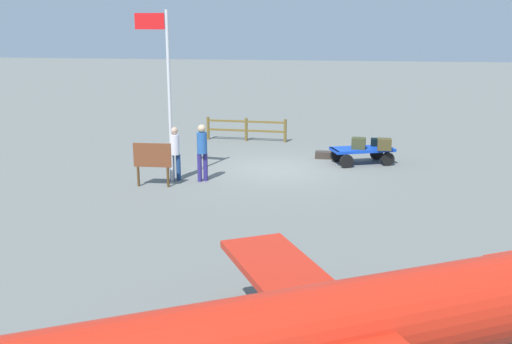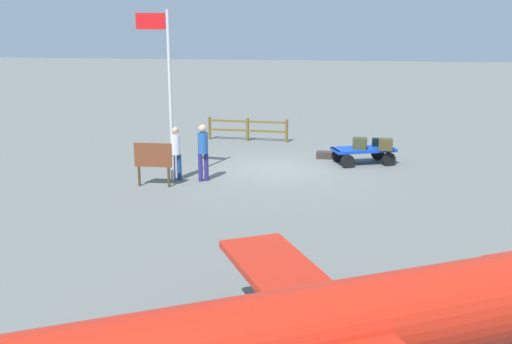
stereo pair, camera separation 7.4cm
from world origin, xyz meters
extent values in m
plane|color=slate|center=(0.00, 0.00, 0.00)|extent=(120.00, 120.00, 0.00)
cube|color=#113CBB|center=(-2.94, -1.32, 0.52)|extent=(2.35, 1.64, 0.10)
cube|color=#113CBB|center=(-1.97, -0.95, 0.52)|extent=(0.39, 0.84, 0.10)
cylinder|color=black|center=(-2.40, -0.60, 0.23)|extent=(0.48, 0.28, 0.47)
cylinder|color=black|center=(-2.06, -1.49, 0.23)|extent=(0.48, 0.28, 0.47)
cylinder|color=black|center=(-3.82, -1.15, 0.23)|extent=(0.48, 0.28, 0.47)
cylinder|color=black|center=(-3.47, -2.04, 0.23)|extent=(0.48, 0.28, 0.47)
cube|color=#373A21|center=(-2.80, -1.15, 0.76)|extent=(0.50, 0.42, 0.39)
cube|color=#433B20|center=(-3.68, -1.12, 0.77)|extent=(0.47, 0.40, 0.39)
cube|color=black|center=(-3.52, -1.80, 0.70)|extent=(0.56, 0.35, 0.26)
cube|color=#352D27|center=(-1.56, -1.98, 0.13)|extent=(0.61, 0.39, 0.25)
cylinder|color=navy|center=(2.85, 1.85, 0.42)|extent=(0.14, 0.14, 0.84)
cylinder|color=navy|center=(3.03, 1.92, 0.42)|extent=(0.14, 0.14, 0.84)
cylinder|color=white|center=(2.94, 1.88, 1.16)|extent=(0.40, 0.40, 0.64)
sphere|color=tan|center=(2.94, 1.88, 1.60)|extent=(0.24, 0.24, 0.24)
cylinder|color=navy|center=(1.99, 1.78, 0.45)|extent=(0.14, 0.14, 0.89)
cylinder|color=navy|center=(2.15, 1.90, 0.45)|extent=(0.14, 0.14, 0.89)
cylinder|color=#2656A0|center=(2.07, 1.84, 1.22)|extent=(0.44, 0.44, 0.66)
sphere|color=tan|center=(2.07, 1.84, 1.68)|extent=(0.25, 0.25, 0.25)
cylinder|color=red|center=(-2.28, 12.50, 1.06)|extent=(7.67, 5.01, 1.24)
cube|color=red|center=(-2.28, 12.50, 1.18)|extent=(3.95, 5.92, 0.12)
cylinder|color=silver|center=(3.03, 1.96, 2.62)|extent=(0.10, 0.10, 5.23)
cube|color=red|center=(3.56, 1.96, 4.89)|extent=(0.96, 0.16, 0.47)
cylinder|color=#4C3319|center=(2.94, 2.68, 0.31)|extent=(0.08, 0.08, 0.62)
cylinder|color=#4C3319|center=(3.86, 2.73, 0.31)|extent=(0.08, 0.08, 0.62)
cube|color=brown|center=(3.40, 2.71, 0.98)|extent=(1.16, 0.11, 0.73)
cylinder|color=brown|center=(0.16, -4.74, 0.48)|extent=(0.12, 0.12, 0.97)
cylinder|color=brown|center=(1.82, -4.81, 0.48)|extent=(0.12, 0.12, 0.97)
cylinder|color=brown|center=(3.49, -4.88, 0.48)|extent=(0.12, 0.12, 0.97)
cube|color=brown|center=(1.82, -4.81, 0.82)|extent=(3.33, 0.22, 0.08)
cube|color=brown|center=(1.82, -4.81, 0.44)|extent=(3.33, 0.22, 0.08)
camera|label=1|loc=(-2.35, 19.29, 4.85)|focal=41.27mm
camera|label=2|loc=(-2.43, 19.28, 4.85)|focal=41.27mm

